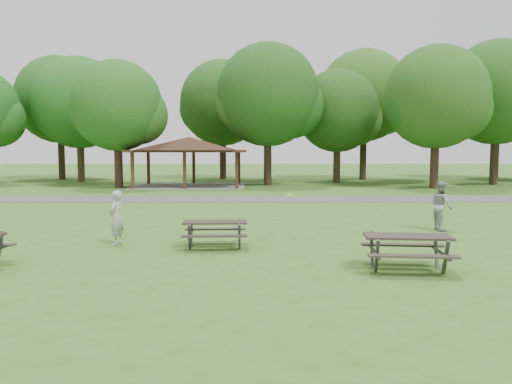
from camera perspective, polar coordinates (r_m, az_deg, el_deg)
The scene contains 18 objects.
ground at distance 14.39m, azimuth -3.95°, elevation -6.56°, with size 160.00×160.00×0.00m, color #345F1B.
asphalt_path at distance 28.23m, azimuth -2.11°, elevation -0.84°, with size 120.00×3.20×0.02m, color #474749.
pavilion at distance 38.39m, azimuth -7.64°, elevation 5.23°, with size 8.60×7.01×3.76m.
tree_row_c at distance 45.72m, azimuth -19.43°, elevation 9.31°, with size 8.19×7.80×10.67m.
tree_row_d at distance 38.01m, azimuth -15.45°, elevation 9.18°, with size 6.93×6.60×9.27m.
tree_row_e at distance 39.31m, azimuth 1.50°, elevation 10.69°, with size 8.40×8.00×11.02m.
tree_row_f at distance 43.29m, azimuth 9.40°, elevation 8.85°, with size 7.35×7.00×9.55m.
tree_row_g at distance 38.57m, azimuth 20.03°, elevation 9.83°, with size 7.77×7.40×10.25m.
tree_row_h at distance 44.19m, azimuth 25.90°, elevation 9.89°, with size 8.61×8.20×11.37m.
tree_deep_a at distance 50.07m, azimuth -21.40°, elevation 9.53°, with size 8.40×8.00×11.38m.
tree_deep_b at distance 47.35m, azimuth -3.71°, elevation 9.84°, with size 8.40×8.00×11.13m.
tree_deep_c at distance 47.42m, azimuth 12.37°, elevation 10.41°, with size 8.82×8.40×11.90m.
tree_deep_d at distance 53.10m, azimuth 25.98°, elevation 8.98°, with size 8.40×8.00×11.27m.
picnic_table_middle at distance 14.57m, azimuth -4.72°, elevation -4.06°, with size 1.91×1.57×0.80m.
picnic_table_far at distance 12.36m, azimuth 16.93°, elevation -5.67°, with size 2.14×1.79×0.87m.
frisbee_in_flight at distance 16.20m, azimuth 3.92°, elevation -0.34°, with size 0.31×0.31×0.02m.
frisbee_thrower at distance 15.48m, azimuth -15.69°, elevation -2.85°, with size 0.60×0.39×1.63m, color #A6A5A8.
frisbee_catcher at distance 18.76m, azimuth 20.45°, elevation -1.46°, with size 0.85×0.66×1.75m, color #9D9EA0.
Camera 1 is at (0.93, -14.07, 2.88)m, focal length 35.00 mm.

